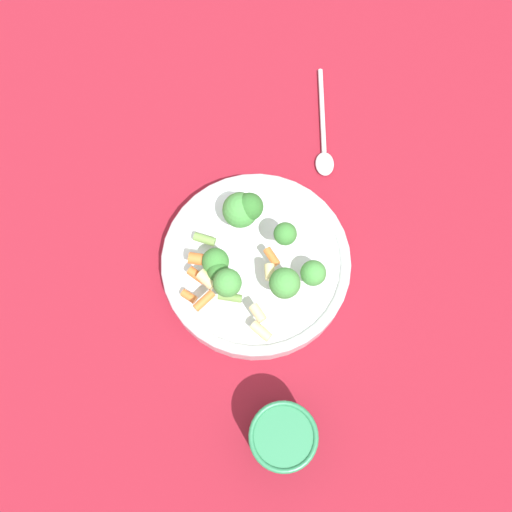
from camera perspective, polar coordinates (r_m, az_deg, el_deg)
The scene contains 5 objects.
ground_plane at distance 0.80m, azimuth 0.00°, elevation -1.23°, with size 3.00×3.00×0.00m, color maroon.
bowl at distance 0.78m, azimuth 0.00°, elevation -0.76°, with size 0.24×0.24×0.04m.
pasta_salad at distance 0.72m, azimuth -0.54°, elevation 0.61°, with size 0.17×0.17×0.07m.
cup at distance 0.72m, azimuth 2.50°, elevation -16.83°, with size 0.08×0.08×0.09m.
spoon at distance 0.87m, azimuth 6.46°, elevation 10.79°, with size 0.10×0.16×0.01m.
Camera 1 is at (0.11, 0.19, 0.77)m, focal length 42.00 mm.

